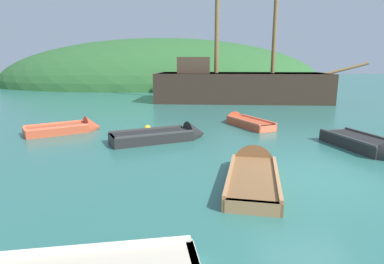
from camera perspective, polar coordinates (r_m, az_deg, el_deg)
ground_plane at (r=8.85m, az=20.53°, el=-7.58°), size 120.00×120.00×0.00m
shore_hill at (r=41.49m, az=-4.76°, el=8.38°), size 39.44×22.40×11.08m
sailing_ship at (r=23.86m, az=8.21°, el=7.24°), size 14.86×5.93×11.90m
rowboat_center at (r=8.54m, az=10.64°, el=-7.14°), size 2.14×3.88×1.11m
rowboat_outer_left at (r=14.40m, az=-20.67°, el=0.38°), size 3.12×2.28×1.01m
rowboat_portside at (r=12.06m, az=28.85°, el=-2.47°), size 1.71×3.45×1.11m
rowboat_far at (r=12.15m, az=-4.57°, el=-0.86°), size 3.78×2.21×1.04m
rowboat_near_dock at (r=15.13m, az=9.08°, el=1.58°), size 1.94×3.32×0.86m
buoy_yellow at (r=14.33m, az=-7.81°, el=0.61°), size 0.32×0.32×0.32m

